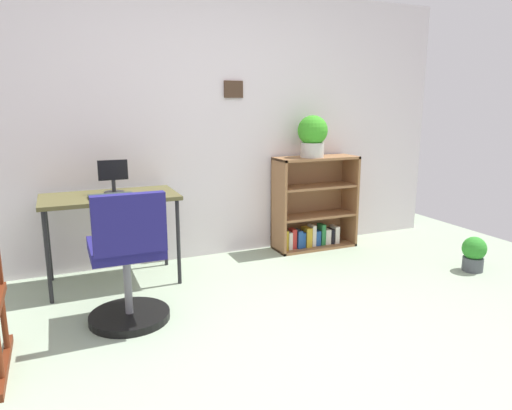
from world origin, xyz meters
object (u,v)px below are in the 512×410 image
object	(u,v)px
monitor	(113,176)
office_chair	(128,267)
potted_plant_on_shelf	(313,135)
keyboard	(111,196)
potted_plant_floor	(474,253)
bookshelf_low	(312,208)
desk	(110,203)

from	to	relation	value
monitor	office_chair	world-z (taller)	monitor
potted_plant_on_shelf	keyboard	bearing A→B (deg)	-172.99
potted_plant_on_shelf	potted_plant_floor	bearing A→B (deg)	-48.84
monitor	office_chair	distance (m)	0.98
monitor	office_chair	xyz separation A→B (m)	(-0.04, -0.87, -0.45)
office_chair	potted_plant_on_shelf	world-z (taller)	potted_plant_on_shelf
keyboard	bookshelf_low	distance (m)	1.96
keyboard	potted_plant_on_shelf	xyz separation A→B (m)	(1.86, 0.23, 0.39)
office_chair	potted_plant_on_shelf	bearing A→B (deg)	26.94
desk	bookshelf_low	bearing A→B (deg)	6.22
desk	bookshelf_low	world-z (taller)	bookshelf_low
desk	monitor	bearing A→B (deg)	58.06
desk	potted_plant_floor	world-z (taller)	desk
keyboard	potted_plant_floor	xyz separation A→B (m)	(2.82, -0.87, -0.56)
keyboard	potted_plant_on_shelf	world-z (taller)	potted_plant_on_shelf
desk	potted_plant_on_shelf	world-z (taller)	potted_plant_on_shelf
desk	bookshelf_low	size ratio (longest dim) A/B	1.13
keyboard	potted_plant_floor	world-z (taller)	keyboard
office_chair	potted_plant_floor	distance (m)	2.84
potted_plant_on_shelf	monitor	bearing A→B (deg)	-177.45
monitor	keyboard	xyz separation A→B (m)	(-0.04, -0.15, -0.12)
potted_plant_floor	keyboard	bearing A→B (deg)	162.90
potted_plant_floor	monitor	bearing A→B (deg)	159.94
office_chair	bookshelf_low	world-z (taller)	bookshelf_low
monitor	potted_plant_on_shelf	bearing A→B (deg)	2.55
bookshelf_low	office_chair	bearing A→B (deg)	-152.31
keyboard	potted_plant_on_shelf	distance (m)	1.92
monitor	potted_plant_on_shelf	world-z (taller)	potted_plant_on_shelf
desk	monitor	size ratio (longest dim) A/B	3.88
potted_plant_floor	potted_plant_on_shelf	bearing A→B (deg)	131.16
office_chair	potted_plant_floor	size ratio (longest dim) A/B	3.00
bookshelf_low	potted_plant_floor	world-z (taller)	bookshelf_low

